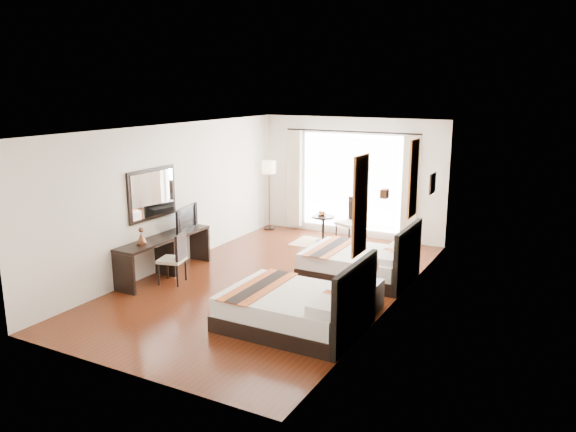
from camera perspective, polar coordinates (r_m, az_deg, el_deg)
The scene contains 29 objects.
floor at distance 10.34m, azimuth -1.56°, elevation -6.77°, with size 4.50×7.50×0.01m, color #3D1C0B.
ceiling at distance 9.75m, azimuth -1.66°, elevation 8.87°, with size 4.50×7.50×0.02m, color white.
wall_headboard at distance 9.07m, azimuth 10.80°, elevation -0.58°, with size 0.01×7.50×2.80m, color silver.
wall_desk at distance 11.21m, azimuth -11.63°, elevation 2.00°, with size 0.01×7.50×2.80m, color silver.
wall_window at distance 13.27m, azimuth 6.46°, elevation 3.90°, with size 4.50×0.01×2.80m, color silver.
wall_entry at distance 7.06m, azimuth -16.93°, elevation -4.90°, with size 4.50×0.01×2.80m, color silver.
window_glass at distance 13.27m, azimuth 6.43°, elevation 3.46°, with size 2.40×0.02×2.20m, color white.
sheer_curtain at distance 13.22m, azimuth 6.33°, elevation 3.42°, with size 2.30×0.02×2.10m, color white.
drape_left at distance 13.78m, azimuth 0.66°, elevation 3.82°, with size 0.35×0.14×2.35m, color tan.
drape_right at distance 12.72m, azimuth 12.33°, elevation 2.73°, with size 0.35×0.14×2.35m, color tan.
art_panel_near at distance 7.55m, azimuth 7.36°, elevation 1.05°, with size 0.03×0.50×1.35m, color #9B2A16.
art_panel_far at distance 9.92m, azimuth 12.63°, elevation 3.74°, with size 0.03×0.50×1.35m, color #9B2A16.
wall_sconce at distance 8.60m, azimuth 9.77°, elevation 2.25°, with size 0.10×0.14×0.14m, color #4C2B1B.
mirror_frame at distance 10.71m, azimuth -13.64°, elevation 2.20°, with size 0.04×1.25×0.95m, color black.
mirror_glass at distance 10.70m, azimuth -13.54°, elevation 2.19°, with size 0.01×1.12×0.82m, color white.
bed_near at distance 8.40m, azimuth 0.94°, elevation -9.37°, with size 2.03×1.58×1.14m.
bed_far at distance 10.58m, azimuth 7.46°, elevation -4.75°, with size 1.95×1.52×1.09m.
nightstand at distance 9.13m, azimuth 8.05°, elevation -8.03°, with size 0.40×0.50×0.48m, color black.
table_lamp at distance 9.00m, azimuth 8.53°, elevation -5.00°, with size 0.22×0.22×0.34m.
vase at distance 8.89m, azimuth 7.94°, elevation -6.41°, with size 0.11×0.11×0.12m, color black.
console_desk at distance 10.84m, azimuth -12.39°, elevation -3.99°, with size 0.50×2.20×0.76m, color black.
television at distance 11.08m, azimuth -10.63°, elevation -0.22°, with size 0.84×0.11×0.49m, color black.
bronze_figurine at distance 10.28m, azimuth -14.66°, elevation -2.08°, with size 0.18×0.18×0.27m, color #4C2B1B, non-canonical shape.
desk_chair at distance 10.43m, azimuth -11.59°, elevation -5.18°, with size 0.53×0.53×0.93m.
floor_lamp at distance 13.76m, azimuth -1.95°, elevation 4.54°, with size 0.35×0.35×1.72m.
side_table at distance 12.93m, azimuth 3.59°, elevation -1.27°, with size 0.52×0.52×0.60m, color black.
fruit_bowl at distance 12.86m, azimuth 3.44°, elevation 0.13°, with size 0.20×0.20×0.05m, color #4D391B.
window_chair at distance 12.73m, azimuth 6.31°, elevation -1.47°, with size 0.64×0.64×1.05m.
jute_rug at distance 12.76m, azimuth 3.29°, elevation -2.83°, with size 1.25×0.85×0.01m, color tan.
Camera 1 is at (4.84, -8.43, 3.52)m, focal length 35.00 mm.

